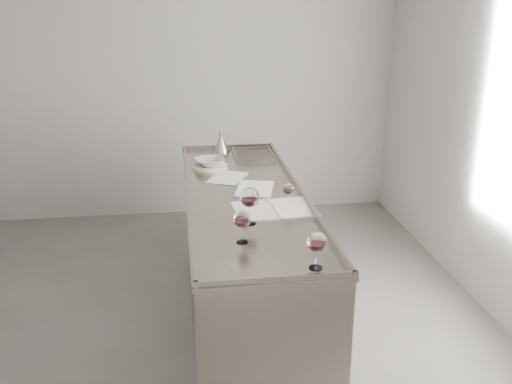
{
  "coord_description": "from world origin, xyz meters",
  "views": [
    {
      "loc": [
        0.09,
        -3.17,
        2.18
      ],
      "look_at": [
        0.55,
        0.12,
        1.02
      ],
      "focal_mm": 40.0,
      "sensor_mm": 36.0,
      "label": 1
    }
  ],
  "objects": [
    {
      "name": "room_shell",
      "position": [
        0.0,
        0.0,
        1.4
      ],
      "size": [
        4.54,
        5.04,
        2.84
      ],
      "color": "#52504D",
      "rests_on": "ground"
    },
    {
      "name": "counter",
      "position": [
        0.5,
        0.3,
        0.47
      ],
      "size": [
        0.77,
        2.42,
        0.97
      ],
      "color": "gray",
      "rests_on": "ground"
    },
    {
      "name": "wine_glass_left",
      "position": [
        0.4,
        -0.43,
        1.07
      ],
      "size": [
        0.09,
        0.09,
        0.18
      ],
      "rotation": [
        0.0,
        0.0,
        0.12
      ],
      "color": "white",
      "rests_on": "counter"
    },
    {
      "name": "wine_glass_middle",
      "position": [
        0.47,
        -0.18,
        1.09
      ],
      "size": [
        0.11,
        0.11,
        0.21
      ],
      "rotation": [
        0.0,
        0.0,
        -0.11
      ],
      "color": "white",
      "rests_on": "counter"
    },
    {
      "name": "wine_glass_right",
      "position": [
        0.71,
        -0.78,
        1.07
      ],
      "size": [
        0.1,
        0.1,
        0.19
      ],
      "rotation": [
        0.0,
        0.0,
        0.32
      ],
      "color": "white",
      "rests_on": "counter"
    },
    {
      "name": "wine_glass_small",
      "position": [
        0.74,
        0.08,
        1.04
      ],
      "size": [
        0.07,
        0.07,
        0.14
      ],
      "rotation": [
        0.0,
        0.0,
        -0.14
      ],
      "color": "white",
      "rests_on": "counter"
    },
    {
      "name": "notebook",
      "position": [
        0.64,
        0.0,
        0.95
      ],
      "size": [
        0.51,
        0.38,
        0.02
      ],
      "rotation": [
        0.0,
        0.0,
        0.09
      ],
      "color": "white",
      "rests_on": "counter"
    },
    {
      "name": "loose_paper_top",
      "position": [
        0.58,
        0.42,
        0.94
      ],
      "size": [
        0.31,
        0.38,
        0.0
      ],
      "primitive_type": "cube",
      "rotation": [
        0.0,
        0.0,
        -0.24
      ],
      "color": "silver",
      "rests_on": "counter"
    },
    {
      "name": "loose_paper_under",
      "position": [
        0.42,
        0.67,
        0.94
      ],
      "size": [
        0.33,
        0.37,
        0.0
      ],
      "primitive_type": "cube",
      "rotation": [
        0.0,
        0.0,
        -0.44
      ],
      "color": "silver",
      "rests_on": "counter"
    },
    {
      "name": "trivet",
      "position": [
        0.31,
        0.94,
        0.95
      ],
      "size": [
        0.29,
        0.29,
        0.02
      ],
      "primitive_type": "cylinder",
      "rotation": [
        0.0,
        0.0,
        -0.12
      ],
      "color": "beige",
      "rests_on": "counter"
    },
    {
      "name": "ceramic_bowl",
      "position": [
        0.31,
        0.94,
        0.99
      ],
      "size": [
        0.26,
        0.26,
        0.05
      ],
      "primitive_type": "imported",
      "rotation": [
        0.0,
        0.0,
        0.27
      ],
      "color": "#89999F",
      "rests_on": "trivet"
    },
    {
      "name": "wine_funnel",
      "position": [
        0.43,
        1.38,
        1.0
      ],
      "size": [
        0.14,
        0.14,
        0.2
      ],
      "rotation": [
        0.0,
        0.0,
        0.12
      ],
      "color": "gray",
      "rests_on": "counter"
    }
  ]
}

